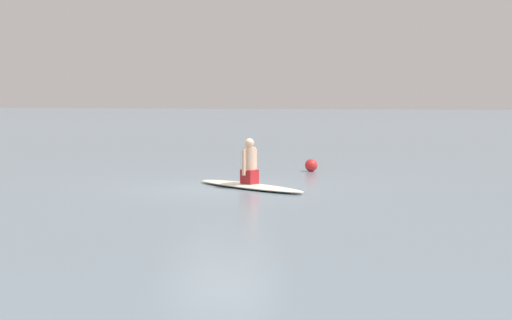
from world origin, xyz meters
TOP-DOWN VIEW (x-y plane):
  - ground_plane at (0.00, 0.00)m, footprint 400.00×400.00m
  - surfboard at (-0.25, 0.59)m, footprint 1.82×3.33m
  - person_paddler at (-0.25, 0.59)m, footprint 0.45×0.42m
  - buoy_marker at (-4.63, 0.54)m, footprint 0.36×0.36m

SIDE VIEW (x-z plane):
  - ground_plane at x=0.00m, z-range 0.00..0.00m
  - surfboard at x=-0.25m, z-range 0.00..0.11m
  - buoy_marker at x=-4.63m, z-range 0.00..0.36m
  - person_paddler at x=-0.25m, z-range 0.06..1.11m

